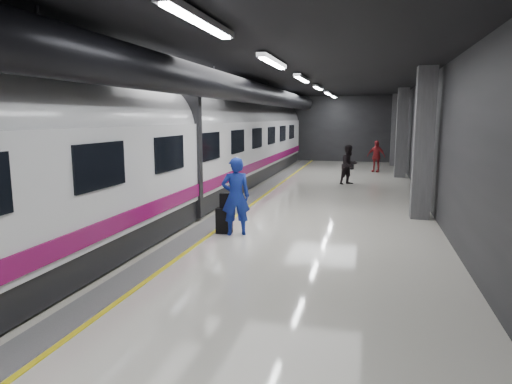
# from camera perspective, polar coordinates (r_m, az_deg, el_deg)

# --- Properties ---
(ground) EXTENTS (40.00, 40.00, 0.00)m
(ground) POSITION_cam_1_polar(r_m,az_deg,el_deg) (13.12, 0.36, -4.05)
(ground) COLOR beige
(ground) RESTS_ON ground
(platform_hall) EXTENTS (10.02, 40.02, 4.51)m
(platform_hall) POSITION_cam_1_polar(r_m,az_deg,el_deg) (13.77, 0.15, 11.42)
(platform_hall) COLOR black
(platform_hall) RESTS_ON ground
(train) EXTENTS (3.05, 38.00, 4.05)m
(train) POSITION_cam_1_polar(r_m,az_deg,el_deg) (13.92, -12.78, 5.12)
(train) COLOR black
(train) RESTS_ON ground
(traveler_main) EXTENTS (0.87, 0.73, 2.03)m
(traveler_main) POSITION_cam_1_polar(r_m,az_deg,el_deg) (11.78, -2.55, -0.55)
(traveler_main) COLOR #161AAB
(traveler_main) RESTS_ON ground
(suitcase_main) EXTENTS (0.43, 0.30, 0.67)m
(suitcase_main) POSITION_cam_1_polar(r_m,az_deg,el_deg) (12.08, -4.00, -3.59)
(suitcase_main) COLOR black
(suitcase_main) RESTS_ON ground
(shoulder_bag) EXTENTS (0.32, 0.20, 0.40)m
(shoulder_bag) POSITION_cam_1_polar(r_m,az_deg,el_deg) (12.00, -3.84, -1.07)
(shoulder_bag) COLOR black
(shoulder_bag) RESTS_ON suitcase_main
(traveler_far_a) EXTENTS (1.10, 1.10, 1.80)m
(traveler_far_a) POSITION_cam_1_polar(r_m,az_deg,el_deg) (21.22, 11.55, 3.36)
(traveler_far_a) COLOR black
(traveler_far_a) RESTS_ON ground
(traveler_far_b) EXTENTS (1.12, 0.77, 1.76)m
(traveler_far_b) POSITION_cam_1_polar(r_m,az_deg,el_deg) (26.51, 14.77, 4.34)
(traveler_far_b) COLOR maroon
(traveler_far_b) RESTS_ON ground
(suitcase_far) EXTENTS (0.37, 0.31, 0.46)m
(suitcase_far) POSITION_cam_1_polar(r_m,az_deg,el_deg) (27.56, 11.74, 3.27)
(suitcase_far) COLOR black
(suitcase_far) RESTS_ON ground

